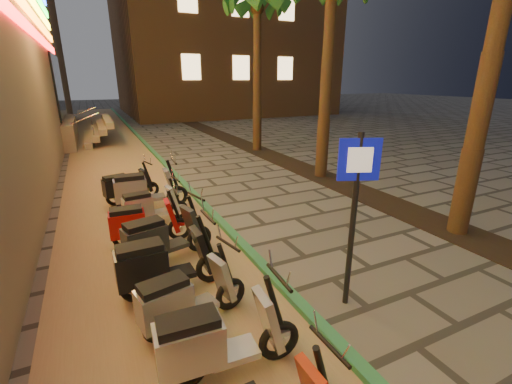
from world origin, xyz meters
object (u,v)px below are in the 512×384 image
scooter_4 (213,342)px  scooter_7 (159,238)px  scooter_8 (141,224)px  scooter_9 (148,207)px  scooter_11 (125,187)px  scooter_6 (160,265)px  scooter_10 (142,190)px  scooter_5 (182,300)px  pedestrian_sign (355,199)px

scooter_4 → scooter_7: bearing=94.0°
scooter_8 → scooter_7: bearing=-73.6°
scooter_4 → scooter_9: (0.06, 4.66, -0.06)m
scooter_7 → scooter_11: (-0.22, 3.66, -0.06)m
scooter_11 → scooter_4: bearing=-102.0°
scooter_4 → scooter_6: size_ratio=0.97×
scooter_8 → scooter_9: (0.30, 1.00, -0.03)m
scooter_6 → scooter_8: size_ratio=1.09×
scooter_6 → scooter_10: bearing=83.8°
scooter_6 → scooter_11: bearing=88.8°
scooter_8 → scooter_11: bearing=94.0°
scooter_7 → scooter_10: size_ratio=0.93×
scooter_7 → scooter_4: bearing=-103.0°
scooter_6 → scooter_11: 4.60m
scooter_7 → scooter_8: 0.91m
scooter_5 → scooter_9: 3.75m
scooter_10 → scooter_11: 0.88m
scooter_5 → scooter_8: scooter_8 is taller
scooter_4 → scooter_6: 1.85m
scooter_8 → scooter_4: bearing=-82.5°
scooter_5 → scooter_10: scooter_10 is taller
pedestrian_sign → scooter_7: (-2.25, 2.32, -1.14)m
scooter_4 → scooter_8: (-0.24, 3.67, -0.03)m
pedestrian_sign → scooter_7: bearing=156.4°
scooter_6 → scooter_9: (0.27, 2.83, -0.07)m
scooter_6 → scooter_8: scooter_6 is taller
scooter_8 → scooter_9: scooter_8 is taller
scooter_4 → scooter_9: scooter_4 is taller
scooter_5 → scooter_11: size_ratio=1.05×
scooter_4 → scooter_5: bearing=99.6°
scooter_7 → scooter_8: bearing=88.8°
scooter_4 → scooter_11: (-0.26, 6.44, -0.05)m
scooter_9 → scooter_10: scooter_10 is taller
scooter_6 → scooter_7: size_ratio=1.02×
scooter_4 → scooter_7: (-0.04, 2.78, 0.00)m
scooter_4 → scooter_9: bearing=92.4°
scooter_7 → scooter_9: 1.89m
scooter_4 → scooter_11: scooter_4 is taller
scooter_8 → scooter_10: scooter_10 is taller
scooter_6 → scooter_11: (-0.04, 4.60, -0.07)m
scooter_4 → scooter_8: scooter_4 is taller
scooter_4 → scooter_10: size_ratio=0.93×
pedestrian_sign → scooter_6: (-2.42, 1.37, -1.12)m
pedestrian_sign → scooter_6: 3.00m
scooter_6 → scooter_8: bearing=89.1°
scooter_6 → scooter_10: (0.29, 3.80, 0.02)m
scooter_8 → scooter_10: (0.32, 1.97, 0.07)m
scooter_4 → scooter_5: scooter_4 is taller
scooter_9 → scooter_10: 0.98m
scooter_5 → scooter_8: (-0.14, 2.75, 0.00)m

